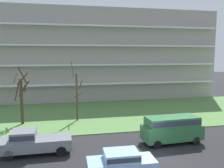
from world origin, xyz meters
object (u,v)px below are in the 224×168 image
Objects in this scene: tree_far_left at (21,97)px; pickup_gray_center_left at (33,141)px; van_green_near_left at (172,128)px; sedan_blue_center_right at (121,162)px; tree_left at (77,95)px.

pickup_gray_center_left is at bearing -76.07° from tree_far_left.
van_green_near_left is at bearing 179.69° from pickup_gray_center_left.
pickup_gray_center_left is (-11.65, -0.00, -0.38)m from van_green_near_left.
pickup_gray_center_left reaches higher than sedan_blue_center_right.
tree_left reaches higher than tree_far_left.
tree_far_left is at bearing -178.28° from tree_left.
tree_left is at bearing 100.26° from sedan_blue_center_right.
tree_far_left reaches higher than van_green_near_left.
pickup_gray_center_left is 1.22× the size of sedan_blue_center_right.
tree_left reaches higher than pickup_gray_center_left.
tree_left is (6.06, 0.18, -0.10)m from tree_far_left.
tree_left is 11.82m from van_green_near_left.
tree_far_left is 6.06m from tree_left.
sedan_blue_center_right is (-5.68, -4.50, -0.52)m from van_green_near_left.
van_green_near_left is 11.66m from pickup_gray_center_left.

